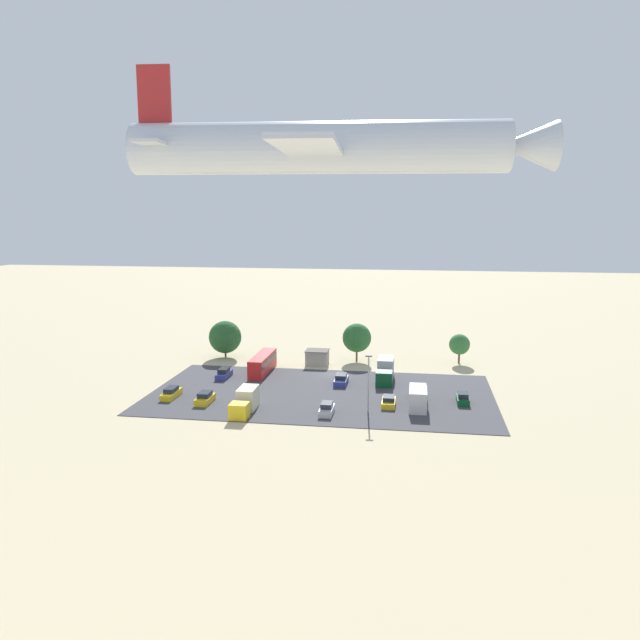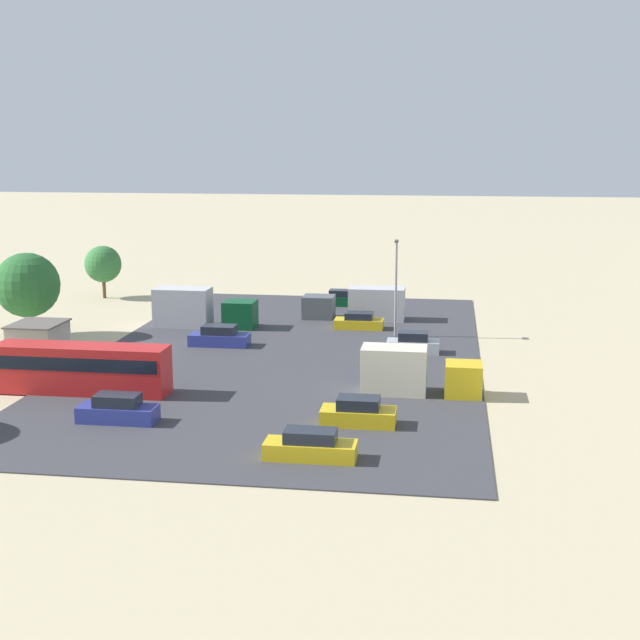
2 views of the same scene
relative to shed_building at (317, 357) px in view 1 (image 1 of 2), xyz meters
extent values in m
plane|color=tan|center=(-3.49, 6.67, -1.38)|extent=(400.00, 400.00, 0.00)
cube|color=#38383D|center=(-3.49, 18.30, -1.34)|extent=(52.02, 29.11, 0.08)
cube|color=#9E998E|center=(0.00, 0.00, -0.07)|extent=(3.92, 3.41, 2.63)
cube|color=#59514C|center=(0.00, 0.00, 1.31)|extent=(4.16, 3.65, 0.12)
cube|color=red|center=(8.47, 7.06, 0.26)|extent=(2.42, 11.38, 3.13)
cube|color=black|center=(8.47, 7.06, 0.83)|extent=(2.46, 10.92, 0.88)
cube|color=#ADB2B7|center=(-5.71, 27.82, -0.84)|extent=(1.77, 4.03, 0.93)
cube|color=#1E232D|center=(-5.71, 27.82, -0.03)|extent=(1.48, 2.26, 0.68)
cube|color=gold|center=(18.45, 23.60, -0.86)|extent=(1.75, 4.77, 0.89)
cube|color=#1E232D|center=(18.45, 23.60, -0.09)|extent=(1.47, 2.67, 0.65)
cube|color=gold|center=(-13.97, 22.79, -0.89)|extent=(1.91, 4.23, 0.82)
cube|color=#1E232D|center=(-13.97, 22.79, -0.18)|extent=(1.60, 2.37, 0.60)
cube|color=navy|center=(14.03, 11.55, -0.83)|extent=(1.75, 4.59, 0.95)
cube|color=#1E232D|center=(14.03, 11.55, 0.00)|extent=(1.47, 2.57, 0.70)
cube|color=gold|center=(12.55, 25.47, -0.83)|extent=(1.93, 4.33, 0.94)
cube|color=#1E232D|center=(12.55, 25.47, -0.02)|extent=(1.62, 2.42, 0.69)
cube|color=#0C4723|center=(-24.58, 19.90, -0.85)|extent=(1.73, 4.01, 0.90)
cube|color=#1E232D|center=(-24.58, 19.90, -0.07)|extent=(1.45, 2.25, 0.66)
cube|color=navy|center=(-5.87, 12.44, -0.83)|extent=(1.97, 4.73, 0.94)
cube|color=#1E232D|center=(-5.87, 12.44, -0.02)|extent=(1.66, 2.65, 0.69)
cube|color=gold|center=(5.65, 31.51, -0.24)|extent=(2.41, 2.35, 2.12)
cube|color=beige|center=(5.65, 27.06, 0.21)|extent=(2.41, 4.19, 3.03)
cube|color=#0C4723|center=(-12.78, 12.50, -0.12)|extent=(2.59, 2.72, 2.37)
cube|color=#B2B2B7|center=(-12.78, 7.36, 0.39)|extent=(2.59, 4.83, 3.38)
cube|color=#4C5156|center=(-18.10, 18.64, -0.27)|extent=(2.48, 2.83, 2.06)
cube|color=#B2B2B7|center=(-18.10, 23.99, 0.17)|extent=(2.48, 5.03, 2.94)
cylinder|color=brown|center=(18.35, -3.28, -0.57)|extent=(0.36, 0.36, 1.62)
sphere|color=#235128|center=(18.35, -3.28, 2.57)|extent=(6.20, 6.20, 6.20)
cylinder|color=brown|center=(-6.83, -4.05, -0.18)|extent=(0.36, 0.36, 2.41)
sphere|color=#28602D|center=(-6.83, -4.05, 3.04)|extent=(5.36, 5.36, 5.36)
cylinder|color=brown|center=(-25.64, -5.04, -0.31)|extent=(0.36, 0.36, 2.15)
sphere|color=#337038|center=(-25.64, -5.04, 2.19)|extent=(3.80, 3.80, 3.80)
cylinder|color=gray|center=(-11.28, 26.10, 2.59)|extent=(0.20, 0.20, 7.78)
cube|color=#4C4C51|center=(-11.28, 26.10, 6.66)|extent=(0.90, 0.28, 0.20)
cylinder|color=silver|center=(-9.55, 60.04, 31.01)|extent=(29.41, 5.92, 3.99)
cone|color=silver|center=(-25.31, 58.99, 31.01)|extent=(4.63, 4.07, 3.79)
cube|color=silver|center=(-9.55, 60.04, 30.41)|extent=(5.83, 26.50, 0.36)
cube|color=silver|center=(2.69, 60.86, 31.21)|extent=(2.66, 9.46, 0.24)
cube|color=#B22323|center=(3.28, 60.89, 35.05)|extent=(2.64, 0.45, 4.67)
camera|label=1|loc=(-17.28, 109.32, 26.06)|focal=35.00mm
camera|label=2|loc=(61.47, 30.38, 14.83)|focal=50.00mm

